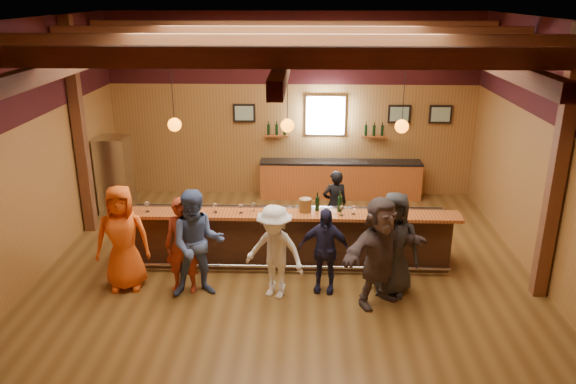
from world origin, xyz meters
The scene contains 27 objects.
room centered at (0.00, 0.06, 3.21)m, with size 9.04×9.00×4.52m.
bar_counter centered at (0.02, 0.15, 0.52)m, with size 6.30×1.07×1.11m.
back_bar_cabinet centered at (1.20, 3.72, 0.48)m, with size 4.00×0.52×0.95m.
window centered at (0.80, 3.95, 2.05)m, with size 0.95×0.09×0.95m.
framed_pictures centered at (1.67, 3.94, 2.10)m, with size 5.35×0.05×0.45m.
wine_shelves centered at (0.80, 3.88, 1.62)m, with size 3.00×0.18×0.30m.
pendant_lights centered at (0.00, 0.00, 2.71)m, with size 4.24×0.24×1.37m.
stainless_fridge centered at (-4.10, 2.60, 0.90)m, with size 0.70×0.70×1.80m, color silver.
customer_orange centered at (-2.80, -0.98, 0.94)m, with size 0.92×0.60×1.88m, color #EF5916.
customer_redvest centered at (-1.75, -1.06, 0.85)m, with size 0.62×0.41×1.70m, color maroon.
customer_denim centered at (-1.47, -1.19, 0.95)m, with size 0.92×0.72×1.89m, color #485C90.
customer_white centered at (-0.17, -1.20, 0.83)m, with size 1.07×0.61×1.65m, color white.
customer_navy centered at (0.66, -0.99, 0.76)m, with size 0.90×0.37×1.53m, color #1D1D3A.
customer_brown centered at (1.55, -1.38, 0.94)m, with size 1.74×0.55×1.88m, color #4F403F.
customer_dark centered at (1.82, -1.01, 0.91)m, with size 0.89×0.58×1.82m, color #262628.
bartender centered at (0.95, 1.31, 0.73)m, with size 0.53×0.35×1.46m, color black.
ice_bucket centered at (0.33, -0.08, 1.24)m, with size 0.23×0.23×0.25m, color brown.
bottle_a centered at (0.55, -0.02, 1.25)m, with size 0.08×0.08×0.35m.
bottle_b centered at (0.96, -0.05, 1.26)m, with size 0.08×0.08×0.39m.
glass_a centered at (-2.57, -0.19, 1.25)m, with size 0.09×0.09×0.20m.
glass_b centered at (-1.93, -0.19, 1.24)m, with size 0.08×0.08×0.19m.
glass_c centered at (-1.32, -0.18, 1.24)m, with size 0.08×0.08×0.19m.
glass_d centered at (-0.84, -0.19, 1.24)m, with size 0.08×0.08×0.18m.
glass_e centered at (-0.62, -0.08, 1.23)m, with size 0.07×0.07×0.17m.
glass_f centered at (0.99, -0.25, 1.25)m, with size 0.09×0.09×0.19m.
glass_g centered at (1.21, -0.18, 1.24)m, with size 0.08×0.08×0.18m.
glass_h centered at (2.02, -0.18, 1.24)m, with size 0.08×0.08×0.18m.
Camera 1 is at (0.33, -9.67, 4.93)m, focal length 35.00 mm.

